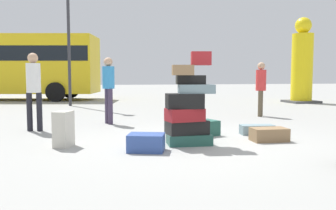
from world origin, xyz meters
TOP-DOWN VIEW (x-y plane):
  - ground_plane at (0.00, 0.00)m, footprint 80.00×80.00m
  - suitcase_tower at (-0.24, -0.11)m, footprint 0.88×0.62m
  - suitcase_slate_foreground_far at (1.44, 0.66)m, footprint 0.71×0.38m
  - suitcase_teal_behind_tower at (0.33, 0.76)m, footprint 0.62×0.58m
  - suitcase_navy_white_trunk at (-1.04, -0.49)m, footprint 0.67×0.57m
  - suitcase_brown_left_side at (1.32, -0.09)m, footprint 0.66×0.40m
  - suitcase_cream_foreground_near at (-2.37, 0.14)m, footprint 0.36×0.43m
  - person_bearded_onlooker at (-3.14, 2.05)m, footprint 0.33×0.30m
  - person_tourist_with_camera at (2.98, 3.63)m, footprint 0.30×0.31m
  - person_passerby_in_red at (-1.50, 2.88)m, footprint 0.30×0.33m
  - yellow_dummy_statue at (7.19, 8.16)m, footprint 1.28×1.28m
  - parked_bus at (-6.31, 12.84)m, footprint 9.54×4.29m

SIDE VIEW (x-z plane):
  - ground_plane at x=0.00m, z-range 0.00..0.00m
  - suitcase_slate_foreground_far at x=1.44m, z-range 0.00..0.20m
  - suitcase_brown_left_side at x=1.32m, z-range 0.00..0.25m
  - suitcase_navy_white_trunk at x=-1.04m, z-range 0.00..0.28m
  - suitcase_teal_behind_tower at x=0.33m, z-range 0.00..0.30m
  - suitcase_cream_foreground_near at x=-2.37m, z-range 0.00..0.61m
  - suitcase_tower at x=-0.24m, z-range -0.20..1.43m
  - person_tourist_with_camera at x=2.98m, z-range 0.15..1.75m
  - person_passerby_in_red at x=-1.50m, z-range 0.17..1.83m
  - person_bearded_onlooker at x=-3.14m, z-range 0.17..1.87m
  - yellow_dummy_statue at x=7.19m, z-range -0.21..3.55m
  - parked_bus at x=-6.31m, z-range 0.26..3.41m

